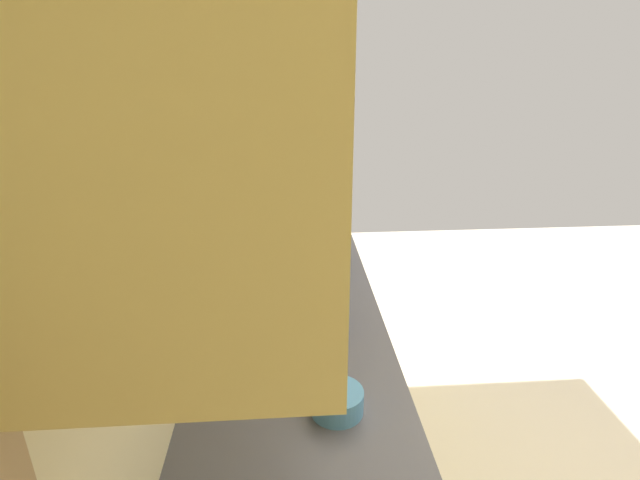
# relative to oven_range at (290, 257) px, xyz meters

# --- Properties ---
(ground_plane) EXTENTS (5.99, 5.99, 0.00)m
(ground_plane) POSITION_rel_oven_range_xyz_m (-1.38, -1.35, -0.46)
(ground_plane) COLOR beige
(wall_back) EXTENTS (3.87, 0.12, 2.55)m
(wall_back) POSITION_rel_oven_range_xyz_m (-1.38, 0.37, 0.82)
(wall_back) COLOR beige
(wall_back) RESTS_ON ground_plane
(counter_run) EXTENTS (2.90, 0.64, 0.89)m
(counter_run) POSITION_rel_oven_range_xyz_m (-1.80, 0.01, -0.01)
(counter_run) COLOR #DFD676
(counter_run) RESTS_ON ground_plane
(upper_cabinets) EXTENTS (1.70, 0.35, 0.65)m
(upper_cabinets) POSITION_rel_oven_range_xyz_m (-1.80, 0.14, 1.33)
(upper_cabinets) COLOR #E1CE77
(oven_range) EXTENTS (0.71, 0.64, 1.07)m
(oven_range) POSITION_rel_oven_range_xyz_m (0.00, 0.00, 0.00)
(oven_range) COLOR #B7BABF
(oven_range) RESTS_ON ground_plane
(microwave) EXTENTS (0.48, 0.35, 0.32)m
(microwave) POSITION_rel_oven_range_xyz_m (-1.09, 0.02, 0.59)
(microwave) COLOR white
(microwave) RESTS_ON counter_run
(bowl) EXTENTS (0.14, 0.14, 0.06)m
(bowl) POSITION_rel_oven_range_xyz_m (-1.99, -0.11, 0.47)
(bowl) COLOR #4C8CBF
(bowl) RESTS_ON counter_run
(kettle) EXTENTS (0.20, 0.15, 0.18)m
(kettle) POSITION_rel_oven_range_xyz_m (-1.59, -0.11, 0.51)
(kettle) COLOR black
(kettle) RESTS_ON counter_run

